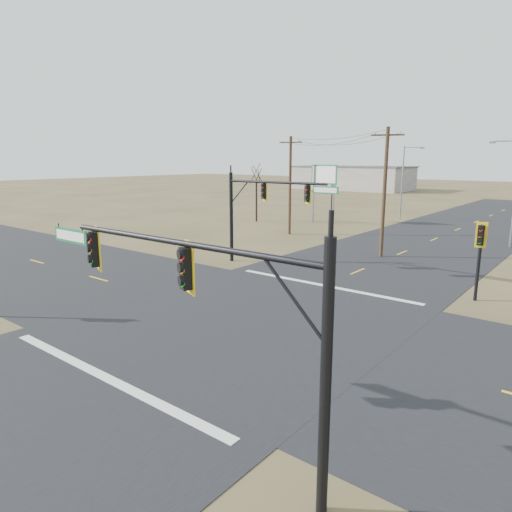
{
  "coord_description": "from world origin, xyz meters",
  "views": [
    {
      "loc": [
        13.19,
        -15.68,
        7.44
      ],
      "look_at": [
        -0.05,
        1.0,
        2.91
      ],
      "focal_mm": 32.0,
      "sensor_mm": 36.0,
      "label": 1
    }
  ],
  "objects_px": {
    "highway_sign": "(324,182)",
    "bare_tree_b": "(332,175)",
    "utility_pole_far": "(290,184)",
    "bare_tree_a": "(256,173)",
    "mast_arm_near": "(184,283)",
    "mast_arm_far": "(265,200)",
    "pedestal_signal_ne": "(480,243)",
    "utility_pole_near": "(384,191)",
    "streetlight_c": "(404,179)"
  },
  "relations": [
    {
      "from": "streetlight_c",
      "to": "bare_tree_b",
      "type": "xyz_separation_m",
      "value": [
        -10.95,
        1.78,
        0.15
      ]
    },
    {
      "from": "utility_pole_near",
      "to": "streetlight_c",
      "type": "distance_m",
      "value": 23.76
    },
    {
      "from": "pedestal_signal_ne",
      "to": "utility_pole_near",
      "type": "relative_size",
      "value": 0.44
    },
    {
      "from": "pedestal_signal_ne",
      "to": "bare_tree_a",
      "type": "bearing_deg",
      "value": 132.73
    },
    {
      "from": "bare_tree_a",
      "to": "bare_tree_b",
      "type": "distance_m",
      "value": 14.51
    },
    {
      "from": "mast_arm_near",
      "to": "highway_sign",
      "type": "relative_size",
      "value": 1.51
    },
    {
      "from": "utility_pole_near",
      "to": "bare_tree_a",
      "type": "bearing_deg",
      "value": 153.56
    },
    {
      "from": "mast_arm_near",
      "to": "utility_pole_far",
      "type": "height_order",
      "value": "utility_pole_far"
    },
    {
      "from": "mast_arm_far",
      "to": "bare_tree_a",
      "type": "height_order",
      "value": "bare_tree_a"
    },
    {
      "from": "utility_pole_near",
      "to": "streetlight_c",
      "type": "bearing_deg",
      "value": 107.4
    },
    {
      "from": "bare_tree_a",
      "to": "bare_tree_b",
      "type": "xyz_separation_m",
      "value": [
        2.34,
        14.31,
        -0.55
      ]
    },
    {
      "from": "bare_tree_b",
      "to": "utility_pole_near",
      "type": "bearing_deg",
      "value": -53.57
    },
    {
      "from": "mast_arm_far",
      "to": "utility_pole_far",
      "type": "relative_size",
      "value": 0.92
    },
    {
      "from": "pedestal_signal_ne",
      "to": "utility_pole_near",
      "type": "xyz_separation_m",
      "value": [
        -8.61,
        7.67,
        1.94
      ]
    },
    {
      "from": "streetlight_c",
      "to": "bare_tree_a",
      "type": "relative_size",
      "value": 1.24
    },
    {
      "from": "highway_sign",
      "to": "bare_tree_b",
      "type": "bearing_deg",
      "value": 120.77
    },
    {
      "from": "highway_sign",
      "to": "mast_arm_far",
      "type": "bearing_deg",
      "value": -62.61
    },
    {
      "from": "pedestal_signal_ne",
      "to": "mast_arm_far",
      "type": "bearing_deg",
      "value": 167.0
    },
    {
      "from": "highway_sign",
      "to": "streetlight_c",
      "type": "distance_m",
      "value": 10.61
    },
    {
      "from": "mast_arm_far",
      "to": "streetlight_c",
      "type": "distance_m",
      "value": 31.06
    },
    {
      "from": "utility_pole_near",
      "to": "bare_tree_b",
      "type": "distance_m",
      "value": 30.4
    },
    {
      "from": "utility_pole_far",
      "to": "highway_sign",
      "type": "relative_size",
      "value": 1.41
    },
    {
      "from": "utility_pole_far",
      "to": "bare_tree_a",
      "type": "relative_size",
      "value": 1.32
    },
    {
      "from": "bare_tree_a",
      "to": "bare_tree_b",
      "type": "height_order",
      "value": "bare_tree_a"
    },
    {
      "from": "highway_sign",
      "to": "bare_tree_a",
      "type": "xyz_separation_m",
      "value": [
        -6.92,
        -4.05,
        1.02
      ]
    },
    {
      "from": "pedestal_signal_ne",
      "to": "utility_pole_far",
      "type": "xyz_separation_m",
      "value": [
        -20.36,
        12.28,
        1.86
      ]
    },
    {
      "from": "mast_arm_near",
      "to": "streetlight_c",
      "type": "height_order",
      "value": "streetlight_c"
    },
    {
      "from": "streetlight_c",
      "to": "mast_arm_far",
      "type": "bearing_deg",
      "value": -110.57
    },
    {
      "from": "utility_pole_far",
      "to": "bare_tree_a",
      "type": "xyz_separation_m",
      "value": [
        -8.64,
        5.53,
        0.78
      ]
    },
    {
      "from": "pedestal_signal_ne",
      "to": "utility_pole_near",
      "type": "distance_m",
      "value": 11.69
    },
    {
      "from": "streetlight_c",
      "to": "pedestal_signal_ne",
      "type": "bearing_deg",
      "value": -87.08
    },
    {
      "from": "mast_arm_near",
      "to": "bare_tree_b",
      "type": "relative_size",
      "value": 1.58
    },
    {
      "from": "bare_tree_b",
      "to": "streetlight_c",
      "type": "bearing_deg",
      "value": -9.25
    },
    {
      "from": "mast_arm_far",
      "to": "highway_sign",
      "type": "xyz_separation_m",
      "value": [
        -8.48,
        22.51,
        0.03
      ]
    },
    {
      "from": "streetlight_c",
      "to": "bare_tree_b",
      "type": "distance_m",
      "value": 11.09
    },
    {
      "from": "mast_arm_near",
      "to": "bare_tree_b",
      "type": "xyz_separation_m",
      "value": [
        -23.75,
        50.2,
        0.84
      ]
    },
    {
      "from": "mast_arm_far",
      "to": "utility_pole_far",
      "type": "distance_m",
      "value": 14.59
    },
    {
      "from": "mast_arm_near",
      "to": "utility_pole_near",
      "type": "relative_size",
      "value": 1.05
    },
    {
      "from": "pedestal_signal_ne",
      "to": "bare_tree_a",
      "type": "relative_size",
      "value": 0.59
    },
    {
      "from": "mast_arm_far",
      "to": "bare_tree_a",
      "type": "xyz_separation_m",
      "value": [
        -15.4,
        18.46,
        1.05
      ]
    },
    {
      "from": "pedestal_signal_ne",
      "to": "utility_pole_far",
      "type": "relative_size",
      "value": 0.44
    },
    {
      "from": "utility_pole_near",
      "to": "mast_arm_near",
      "type": "bearing_deg",
      "value": -77.53
    },
    {
      "from": "utility_pole_far",
      "to": "pedestal_signal_ne",
      "type": "bearing_deg",
      "value": -31.1
    },
    {
      "from": "mast_arm_near",
      "to": "mast_arm_far",
      "type": "relative_size",
      "value": 1.17
    },
    {
      "from": "highway_sign",
      "to": "bare_tree_a",
      "type": "bearing_deg",
      "value": -142.94
    },
    {
      "from": "mast_arm_near",
      "to": "pedestal_signal_ne",
      "type": "height_order",
      "value": "mast_arm_near"
    },
    {
      "from": "pedestal_signal_ne",
      "to": "highway_sign",
      "type": "distance_m",
      "value": 31.12
    },
    {
      "from": "mast_arm_near",
      "to": "mast_arm_far",
      "type": "distance_m",
      "value": 20.45
    },
    {
      "from": "mast_arm_far",
      "to": "pedestal_signal_ne",
      "type": "bearing_deg",
      "value": 27.53
    },
    {
      "from": "utility_pole_far",
      "to": "utility_pole_near",
      "type": "bearing_deg",
      "value": -21.41
    }
  ]
}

